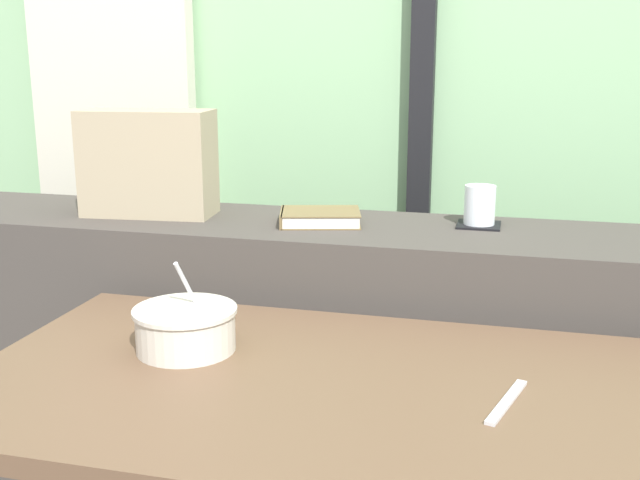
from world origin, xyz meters
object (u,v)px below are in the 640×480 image
(closed_book, at_px, (319,217))
(fork_utensil, at_px, (507,402))
(breakfast_table, at_px, (334,444))
(soup_bowl, at_px, (186,329))
(throw_pillow, at_px, (148,163))
(coaster_square, at_px, (479,225))
(juice_glass, at_px, (480,206))

(closed_book, relative_size, fork_utensil, 1.28)
(breakfast_table, bearing_deg, closed_book, 106.68)
(closed_book, bearing_deg, breakfast_table, -73.32)
(breakfast_table, height_order, soup_bowl, soup_bowl)
(throw_pillow, distance_m, soup_bowl, 0.65)
(coaster_square, height_order, soup_bowl, soup_bowl)
(closed_book, bearing_deg, juice_glass, 10.64)
(breakfast_table, xyz_separation_m, throw_pillow, (-0.61, 0.59, 0.37))
(breakfast_table, height_order, throw_pillow, throw_pillow)
(coaster_square, distance_m, throw_pillow, 0.82)
(coaster_square, xyz_separation_m, fork_utensil, (0.08, -0.67, -0.13))
(juice_glass, relative_size, closed_book, 0.42)
(throw_pillow, bearing_deg, juice_glass, 4.92)
(soup_bowl, bearing_deg, fork_utensil, -8.24)
(soup_bowl, bearing_deg, closed_book, 77.22)
(juice_glass, distance_m, throw_pillow, 0.81)
(breakfast_table, distance_m, soup_bowl, 0.34)
(closed_book, bearing_deg, soup_bowl, -102.78)
(soup_bowl, xyz_separation_m, fork_utensil, (0.57, -0.08, -0.04))
(juice_glass, distance_m, soup_bowl, 0.77)
(closed_book, relative_size, throw_pillow, 0.68)
(juice_glass, distance_m, closed_book, 0.38)
(closed_book, distance_m, throw_pillow, 0.45)
(coaster_square, distance_m, closed_book, 0.38)
(coaster_square, relative_size, fork_utensil, 0.59)
(breakfast_table, height_order, coaster_square, coaster_square)
(juice_glass, relative_size, soup_bowl, 0.48)
(coaster_square, bearing_deg, juice_glass, 90.00)
(coaster_square, xyz_separation_m, throw_pillow, (-0.81, -0.07, 0.13))
(throw_pillow, relative_size, fork_utensil, 1.88)
(breakfast_table, relative_size, coaster_square, 12.37)
(coaster_square, height_order, juice_glass, juice_glass)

